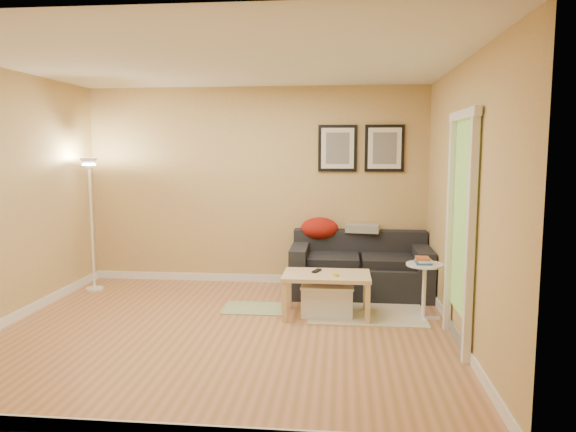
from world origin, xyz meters
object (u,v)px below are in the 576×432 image
(side_table, at_px, (424,291))
(coffee_table, at_px, (326,295))
(storage_bin, at_px, (327,299))
(book_stack, at_px, (423,260))
(floor_lamp, at_px, (92,228))
(sofa, at_px, (360,264))

(side_table, bearing_deg, coffee_table, 179.91)
(storage_bin, xyz_separation_m, book_stack, (1.00, -0.04, 0.46))
(storage_bin, distance_m, book_stack, 1.10)
(storage_bin, distance_m, floor_lamp, 3.15)
(coffee_table, xyz_separation_m, side_table, (1.03, -0.00, 0.07))
(book_stack, xyz_separation_m, floor_lamp, (-4.00, 0.78, 0.17))
(side_table, xyz_separation_m, book_stack, (-0.02, 0.01, 0.33))
(coffee_table, bearing_deg, sofa, 85.09)
(sofa, xyz_separation_m, storage_bin, (-0.38, -0.90, -0.20))
(book_stack, bearing_deg, coffee_table, -159.89)
(storage_bin, height_order, side_table, side_table)
(coffee_table, bearing_deg, side_table, 17.43)
(floor_lamp, bearing_deg, coffee_table, -14.71)
(coffee_table, bearing_deg, floor_lamp, -177.19)
(storage_bin, relative_size, floor_lamp, 0.33)
(sofa, bearing_deg, book_stack, -56.28)
(sofa, relative_size, coffee_table, 1.83)
(side_table, height_order, floor_lamp, floor_lamp)
(coffee_table, bearing_deg, book_stack, 17.91)
(storage_bin, xyz_separation_m, side_table, (1.02, -0.04, 0.13))
(floor_lamp, bearing_deg, sofa, 2.60)
(side_table, bearing_deg, storage_bin, 177.53)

